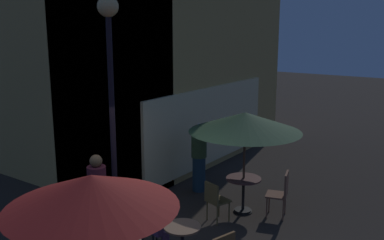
# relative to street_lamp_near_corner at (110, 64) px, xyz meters

# --- Properties ---
(cafe_building) EXTENTS (7.98, 8.93, 8.62)m
(cafe_building) POSITION_rel_street_lamp_near_corner_xyz_m (3.16, 3.47, 1.04)
(cafe_building) COLOR tan
(cafe_building) RESTS_ON ground
(street_lamp_near_corner) EXTENTS (0.37, 0.37, 4.43)m
(street_lamp_near_corner) POSITION_rel_street_lamp_near_corner_xyz_m (0.00, 0.00, 0.00)
(street_lamp_near_corner) COLOR black
(street_lamp_near_corner) RESTS_ON ground
(cafe_table_0) EXTENTS (0.74, 0.74, 0.77)m
(cafe_table_0) POSITION_rel_street_lamp_near_corner_xyz_m (2.30, -1.48, -2.70)
(cafe_table_0) COLOR black
(cafe_table_0) RESTS_ON ground
(cafe_table_2) EXTENTS (0.61, 0.61, 0.74)m
(cafe_table_2) POSITION_rel_street_lamp_near_corner_xyz_m (-0.20, -1.70, -2.78)
(cafe_table_2) COLOR black
(cafe_table_2) RESTS_ON ground
(patio_umbrella_0) EXTENTS (2.34, 2.34, 2.18)m
(patio_umbrella_0) POSITION_rel_street_lamp_near_corner_xyz_m (2.30, -1.48, -1.29)
(patio_umbrella_0) COLOR black
(patio_umbrella_0) RESTS_ON ground
(patio_umbrella_1) EXTENTS (1.97, 1.97, 2.31)m
(patio_umbrella_1) POSITION_rel_street_lamp_near_corner_xyz_m (-2.37, -2.05, -1.16)
(patio_umbrella_1) COLOR black
(patio_umbrella_1) RESTS_ON ground
(cafe_chair_0) EXTENTS (0.50, 0.50, 0.85)m
(cafe_chair_0) POSITION_rel_street_lamp_near_corner_xyz_m (1.55, -1.24, -2.75)
(cafe_chair_0) COLOR brown
(cafe_chair_0) RESTS_ON ground
(cafe_chair_1) EXTENTS (0.52, 0.52, 0.98)m
(cafe_chair_1) POSITION_rel_street_lamp_near_corner_xyz_m (2.53, -2.24, -2.68)
(cafe_chair_1) COLOR brown
(cafe_chair_1) RESTS_ON ground
(cafe_chair_5) EXTENTS (0.46, 0.46, 0.94)m
(cafe_chair_5) POSITION_rel_street_lamp_near_corner_xyz_m (-0.01, -0.89, -2.69)
(cafe_chair_5) COLOR black
(cafe_chair_5) RESTS_ON ground
(patron_seated_2) EXTENTS (0.42, 0.54, 1.22)m
(patron_seated_2) POSITION_rel_street_lamp_near_corner_xyz_m (-0.05, -1.03, -2.57)
(patron_seated_2) COLOR #543961
(patron_seated_2) RESTS_ON ground
(patron_standing_3) EXTENTS (0.33, 0.33, 1.76)m
(patron_standing_3) POSITION_rel_street_lamp_near_corner_xyz_m (-0.56, -0.14, -2.37)
(patron_standing_3) COLOR #531118
(patron_standing_3) RESTS_ON ground
(patron_standing_4) EXTENTS (0.37, 0.37, 1.67)m
(patron_standing_4) POSITION_rel_street_lamp_near_corner_xyz_m (2.79, -0.01, -2.43)
(patron_standing_4) COLOR #1A3346
(patron_standing_4) RESTS_ON ground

